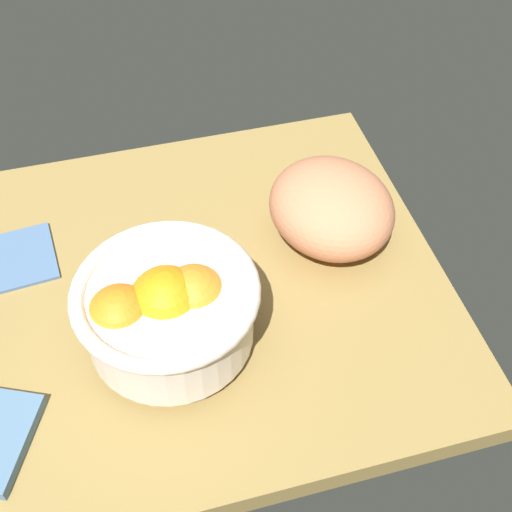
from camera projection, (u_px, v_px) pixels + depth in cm
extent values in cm
cube|color=olive|center=(157.00, 300.00, 78.81)|extent=(66.93, 52.11, 3.00)
cylinder|color=silver|center=(173.00, 338.00, 72.59)|extent=(10.60, 10.60, 1.56)
cylinder|color=silver|center=(169.00, 313.00, 69.30)|extent=(17.41, 17.41, 7.19)
torus|color=silver|center=(165.00, 292.00, 66.60)|extent=(19.01, 19.01, 1.60)
sphere|color=orange|center=(194.00, 298.00, 68.58)|extent=(7.11, 7.11, 7.11)
sphere|color=orange|center=(121.00, 318.00, 66.99)|extent=(6.97, 6.97, 6.97)
sphere|color=orange|center=(167.00, 303.00, 68.00)|extent=(7.83, 7.83, 7.83)
sphere|color=orange|center=(167.00, 304.00, 68.04)|extent=(7.52, 7.52, 7.52)
ellipsoid|color=#C87A55|center=(331.00, 208.00, 80.22)|extent=(18.55, 19.62, 9.25)
cube|color=#47668E|center=(2.00, 261.00, 80.20)|extent=(13.07, 10.37, 0.86)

